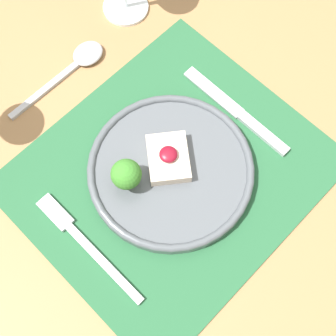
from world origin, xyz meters
TOP-DOWN VIEW (x-y plane):
  - ground_plane at (0.00, 0.00)m, footprint 8.00×8.00m
  - dining_table at (0.00, 0.00)m, footprint 1.55×0.92m
  - placemat at (0.00, 0.00)m, footprint 0.44×0.38m
  - dinner_plate at (-0.01, 0.00)m, footprint 0.25×0.25m
  - fork at (-0.16, 0.02)m, footprint 0.02×0.21m
  - knife at (0.15, -0.01)m, footprint 0.02×0.21m
  - spoon at (0.03, 0.25)m, footprint 0.19×0.04m

SIDE VIEW (x-z plane):
  - ground_plane at x=0.00m, z-range 0.00..0.00m
  - dining_table at x=0.00m, z-range 0.29..1.03m
  - placemat at x=0.00m, z-range 0.75..0.75m
  - fork at x=-0.16m, z-range 0.75..0.76m
  - knife at x=0.15m, z-range 0.75..0.76m
  - spoon at x=0.03m, z-range 0.74..0.76m
  - dinner_plate at x=-0.01m, z-range 0.73..0.80m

